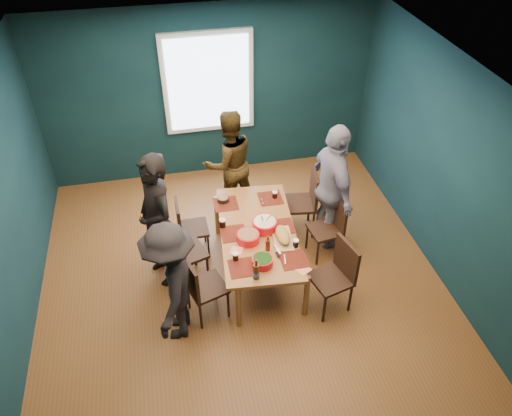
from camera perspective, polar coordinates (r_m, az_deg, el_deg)
The scene contains 26 objects.
room at distance 5.81m, azimuth -2.49°, elevation 3.49°, with size 5.01×5.01×2.71m.
dining_table at distance 6.15m, azimuth 0.18°, elevation -3.01°, with size 1.06×1.88×0.69m.
chair_left_far at distance 6.55m, azimuth -7.94°, elevation -1.88°, with size 0.39×0.39×0.85m.
chair_left_mid at distance 6.09m, azimuth -8.98°, elevation -4.62°, with size 0.57×0.57×1.00m.
chair_left_near at distance 5.73m, azimuth -6.48°, elevation -8.67°, with size 0.52×0.52×0.91m.
chair_right_far at distance 6.85m, azimuth 5.72°, elevation 1.17°, with size 0.49×0.49×0.97m.
chair_right_mid at distance 6.56m, azimuth 8.58°, elevation -1.79°, with size 0.44×0.44×0.86m.
chair_right_near at distance 5.88m, azimuth 9.33°, elevation -7.16°, with size 0.52×0.52×0.94m.
person_far_left at distance 6.02m, azimuth -11.20°, elevation -1.52°, with size 0.66×0.43×1.80m, color black.
person_back at distance 7.10m, azimuth -3.10°, elevation 5.19°, with size 0.77×0.60×1.59m, color black.
person_right at distance 6.49m, azimuth 8.75°, elevation 2.23°, with size 1.06×0.44×1.80m, color white.
person_near_left at distance 5.44m, azimuth -9.59°, elevation -8.50°, with size 1.00×0.58×1.55m, color black.
bowl_salad at distance 5.93m, azimuth -0.91°, elevation -3.33°, with size 0.27×0.27×0.11m.
bowl_dumpling at distance 6.08m, azimuth 1.00°, elevation -1.90°, with size 0.31×0.31×0.28m.
bowl_herbs at distance 5.64m, azimuth 0.75°, elevation -6.08°, with size 0.24×0.24×0.11m.
cutting_board at distance 5.96m, azimuth 3.05°, elevation -3.20°, with size 0.28×0.56×0.12m.
small_bowl at distance 6.55m, azimuth -3.77°, elevation 1.04°, with size 0.16×0.16×0.07m.
beer_bottle_a at distance 5.47m, azimuth 0.02°, elevation -7.28°, with size 0.08×0.08×0.28m.
beer_bottle_b at distance 5.79m, azimuth 1.35°, elevation -4.22°, with size 0.06×0.06×0.22m.
cola_glass_a at distance 5.70m, azimuth -2.36°, elevation -5.52°, with size 0.07×0.07×0.10m.
cola_glass_b at distance 5.88m, azimuth 4.56°, elevation -4.00°, with size 0.07×0.07×0.10m.
cola_glass_c at distance 6.58m, azimuth 2.15°, elevation 1.56°, with size 0.07×0.07×0.10m.
cola_glass_d at distance 6.13m, azimuth -3.85°, elevation -1.69°, with size 0.08×0.08×0.11m.
napkin_a at distance 6.20m, azimuth 3.39°, elevation -1.86°, with size 0.16×0.16×0.00m, color #FC846A.
napkin_b at distance 5.85m, azimuth -2.24°, elevation -4.89°, with size 0.14×0.14×0.00m, color #FC846A.
napkin_c at distance 5.65m, azimuth 5.39°, elevation -6.98°, with size 0.15×0.15×0.00m, color #FC846A.
Camera 1 is at (-0.73, -4.41, 4.73)m, focal length 35.00 mm.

